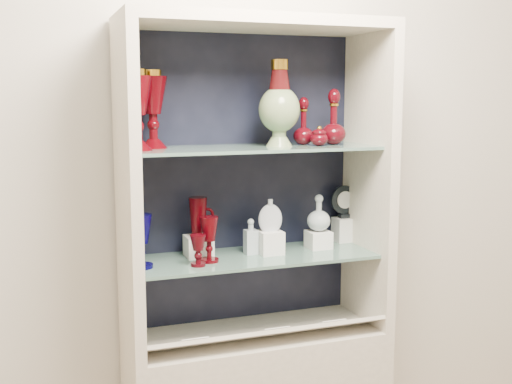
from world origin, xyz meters
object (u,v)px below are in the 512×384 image
object	(u,v)px
lidded_bowl	(319,136)
pedestal_lamp_left	(137,110)
ruby_pitcher	(198,217)
ruby_decanter_a	(304,118)
clear_square_bottle	(251,236)
cobalt_goblet	(141,241)
ruby_goblet_small	(198,251)
ruby_decanter_b	(334,115)
pedestal_lamp_right	(153,109)
ruby_goblet_tall	(209,239)
enamel_urn	(279,103)
flat_flask	(270,215)
clear_round_decanter	(319,214)
cameo_medallion	(344,201)

from	to	relation	value
lidded_bowl	pedestal_lamp_left	bearing A→B (deg)	178.14
lidded_bowl	ruby_pitcher	size ratio (longest dim) A/B	0.53
ruby_decanter_a	clear_square_bottle	distance (m)	0.50
cobalt_goblet	pedestal_lamp_left	bearing A→B (deg)	90.00
ruby_goblet_small	pedestal_lamp_left	bearing A→B (deg)	165.48
pedestal_lamp_left	ruby_decanter_b	distance (m)	0.77
pedestal_lamp_right	pedestal_lamp_left	bearing A→B (deg)	-129.00
ruby_goblet_small	clear_square_bottle	distance (m)	0.26
ruby_decanter_a	cobalt_goblet	xyz separation A→B (m)	(-0.65, -0.06, -0.43)
ruby_decanter_b	lidded_bowl	distance (m)	0.12
pedestal_lamp_right	lidded_bowl	size ratio (longest dim) A/B	3.59
pedestal_lamp_left	ruby_goblet_tall	bearing A→B (deg)	-1.69
ruby_goblet_small	enamel_urn	bearing A→B (deg)	10.57
pedestal_lamp_left	cobalt_goblet	bearing A→B (deg)	-90.00
enamel_urn	ruby_goblet_tall	world-z (taller)	enamel_urn
enamel_urn	ruby_pitcher	distance (m)	0.53
pedestal_lamp_left	flat_flask	world-z (taller)	pedestal_lamp_left
clear_square_bottle	ruby_decanter_a	bearing A→B (deg)	-1.72
pedestal_lamp_right	ruby_decanter_b	bearing A→B (deg)	-5.81
clear_round_decanter	ruby_pitcher	bearing A→B (deg)	176.24
clear_round_decanter	pedestal_lamp_left	bearing A→B (deg)	-175.68
clear_square_bottle	flat_flask	xyz separation A→B (m)	(0.07, -0.03, 0.09)
cobalt_goblet	cameo_medallion	xyz separation A→B (m)	(0.88, 0.14, 0.07)
lidded_bowl	cameo_medallion	size ratio (longest dim) A/B	0.55
ruby_decanter_b	clear_round_decanter	size ratio (longest dim) A/B	1.62
ruby_decanter_a	ruby_goblet_tall	size ratio (longest dim) A/B	1.22
ruby_decanter_b	lidded_bowl	xyz separation A→B (m)	(-0.08, -0.04, -0.08)
enamel_urn	ruby_goblet_small	xyz separation A→B (m)	(-0.34, -0.06, -0.52)
ruby_decanter_a	clear_square_bottle	size ratio (longest dim) A/B	1.49
ruby_pitcher	lidded_bowl	bearing A→B (deg)	-3.78
ruby_pitcher	clear_round_decanter	distance (m)	0.49
enamel_urn	cameo_medallion	xyz separation A→B (m)	(0.35, 0.12, -0.41)
cameo_medallion	pedestal_lamp_left	bearing A→B (deg)	-172.61
ruby_decanter_b	flat_flask	world-z (taller)	ruby_decanter_b
pedestal_lamp_right	clear_round_decanter	xyz separation A→B (m)	(0.65, -0.03, -0.42)
lidded_bowl	flat_flask	distance (m)	0.36
enamel_urn	clear_square_bottle	world-z (taller)	enamel_urn
ruby_goblet_small	ruby_pitcher	xyz separation A→B (m)	(0.04, 0.14, 0.10)
lidded_bowl	ruby_pitcher	distance (m)	0.55
pedestal_lamp_right	cameo_medallion	bearing A→B (deg)	3.28
lidded_bowl	enamel_urn	bearing A→B (deg)	167.14
ruby_goblet_tall	flat_flask	distance (m)	0.27
enamel_urn	lidded_bowl	distance (m)	0.20
cobalt_goblet	ruby_goblet_small	size ratio (longest dim) A/B	1.69
ruby_decanter_a	flat_flask	bearing A→B (deg)	-172.60
enamel_urn	cobalt_goblet	size ratio (longest dim) A/B	1.67
ruby_pitcher	clear_square_bottle	xyz separation A→B (m)	(0.20, -0.03, -0.09)
ruby_pitcher	flat_flask	xyz separation A→B (m)	(0.27, -0.05, 0.00)
enamel_urn	pedestal_lamp_right	bearing A→B (deg)	170.74
clear_round_decanter	cameo_medallion	world-z (taller)	cameo_medallion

